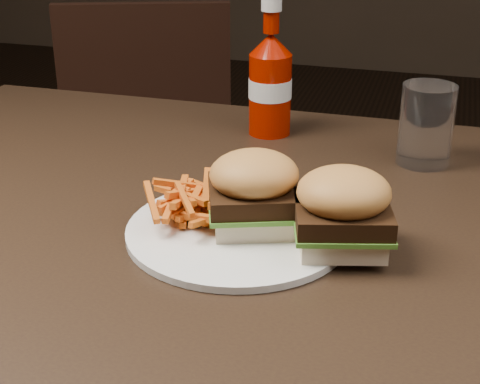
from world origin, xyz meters
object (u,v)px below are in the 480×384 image
(dining_table, at_px, (252,227))
(chair_far, at_px, (153,158))
(plate, at_px, (238,231))
(ketchup_bottle, at_px, (270,96))
(tumbler, at_px, (426,126))

(dining_table, relative_size, chair_far, 2.98)
(dining_table, distance_m, plate, 0.07)
(chair_far, height_order, ketchup_bottle, ketchup_bottle)
(dining_table, xyz_separation_m, plate, (-0.00, -0.06, 0.03))
(dining_table, relative_size, tumbler, 10.24)
(plate, bearing_deg, tumbler, 55.98)
(dining_table, distance_m, tumbler, 0.30)
(ketchup_bottle, bearing_deg, chair_far, 127.76)
(chair_far, height_order, tumbler, tumbler)
(chair_far, bearing_deg, plate, 98.21)
(chair_far, distance_m, ketchup_bottle, 0.83)
(chair_far, bearing_deg, dining_table, 99.93)
(dining_table, height_order, plate, plate)
(dining_table, height_order, ketchup_bottle, ketchup_bottle)
(ketchup_bottle, bearing_deg, tumbler, -13.85)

